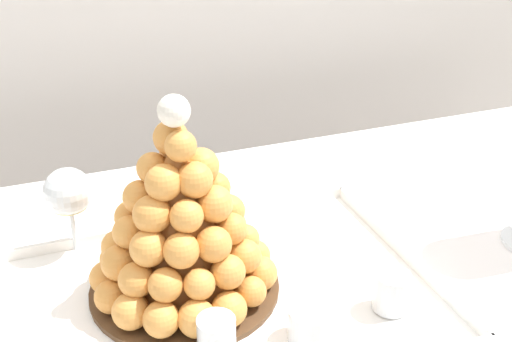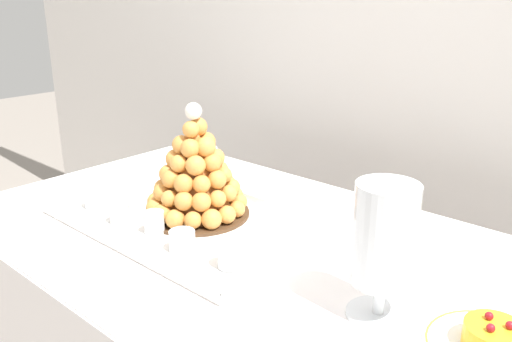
{
  "view_description": "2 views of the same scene",
  "coord_description": "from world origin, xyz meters",
  "px_view_note": "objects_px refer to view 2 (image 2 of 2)",
  "views": [
    {
      "loc": [
        -0.38,
        -0.7,
        1.29
      ],
      "look_at": [
        -0.13,
        -0.05,
        0.93
      ],
      "focal_mm": 43.69,
      "sensor_mm": 36.0,
      "label": 1
    },
    {
      "loc": [
        0.73,
        -0.84,
        1.28
      ],
      "look_at": [
        -0.04,
        0.02,
        0.89
      ],
      "focal_mm": 37.26,
      "sensor_mm": 36.0,
      "label": 2
    }
  ],
  "objects_px": {
    "dessert_cup_left": "(96,199)",
    "macaron_goblet": "(384,238)",
    "croquembouche": "(196,174)",
    "wine_glass": "(207,155)",
    "dessert_cup_right": "(229,256)",
    "dessert_cup_centre": "(154,223)",
    "serving_tray": "(187,221)",
    "dessert_cup_mid_right": "(182,242)",
    "dessert_cup_mid_left": "(120,214)"
  },
  "relations": [
    {
      "from": "croquembouche",
      "to": "wine_glass",
      "type": "height_order",
      "value": "croquembouche"
    },
    {
      "from": "croquembouche",
      "to": "dessert_cup_right",
      "type": "bearing_deg",
      "value": -28.88
    },
    {
      "from": "macaron_goblet",
      "to": "dessert_cup_mid_right",
      "type": "bearing_deg",
      "value": -169.9
    },
    {
      "from": "macaron_goblet",
      "to": "wine_glass",
      "type": "distance_m",
      "value": 0.74
    },
    {
      "from": "dessert_cup_mid_right",
      "to": "wine_glass",
      "type": "height_order",
      "value": "wine_glass"
    },
    {
      "from": "dessert_cup_right",
      "to": "macaron_goblet",
      "type": "height_order",
      "value": "macaron_goblet"
    },
    {
      "from": "wine_glass",
      "to": "macaron_goblet",
      "type": "bearing_deg",
      "value": -18.86
    },
    {
      "from": "dessert_cup_left",
      "to": "wine_glass",
      "type": "bearing_deg",
      "value": 70.41
    },
    {
      "from": "dessert_cup_left",
      "to": "dessert_cup_right",
      "type": "height_order",
      "value": "dessert_cup_right"
    },
    {
      "from": "dessert_cup_mid_right",
      "to": "wine_glass",
      "type": "xyz_separation_m",
      "value": [
        -0.26,
        0.32,
        0.07
      ]
    },
    {
      "from": "dessert_cup_left",
      "to": "dessert_cup_centre",
      "type": "distance_m",
      "value": 0.25
    },
    {
      "from": "dessert_cup_left",
      "to": "macaron_goblet",
      "type": "bearing_deg",
      "value": 4.61
    },
    {
      "from": "serving_tray",
      "to": "dessert_cup_centre",
      "type": "height_order",
      "value": "dessert_cup_centre"
    },
    {
      "from": "croquembouche",
      "to": "macaron_goblet",
      "type": "distance_m",
      "value": 0.57
    },
    {
      "from": "wine_glass",
      "to": "dessert_cup_mid_left",
      "type": "bearing_deg",
      "value": -85.86
    },
    {
      "from": "dessert_cup_mid_right",
      "to": "wine_glass",
      "type": "bearing_deg",
      "value": 128.92
    },
    {
      "from": "dessert_cup_mid_right",
      "to": "dessert_cup_right",
      "type": "bearing_deg",
      "value": 7.59
    },
    {
      "from": "dessert_cup_right",
      "to": "dessert_cup_centre",
      "type": "bearing_deg",
      "value": -179.75
    },
    {
      "from": "dessert_cup_left",
      "to": "dessert_cup_mid_right",
      "type": "distance_m",
      "value": 0.37
    },
    {
      "from": "serving_tray",
      "to": "macaron_goblet",
      "type": "relative_size",
      "value": 2.65
    },
    {
      "from": "dessert_cup_mid_left",
      "to": "dessert_cup_right",
      "type": "distance_m",
      "value": 0.36
    },
    {
      "from": "dessert_cup_mid_left",
      "to": "dessert_cup_mid_right",
      "type": "bearing_deg",
      "value": 0.38
    },
    {
      "from": "croquembouche",
      "to": "dessert_cup_mid_right",
      "type": "bearing_deg",
      "value": -51.66
    },
    {
      "from": "serving_tray",
      "to": "dessert_cup_mid_left",
      "type": "bearing_deg",
      "value": -134.92
    },
    {
      "from": "macaron_goblet",
      "to": "dessert_cup_centre",
      "type": "bearing_deg",
      "value": -173.63
    },
    {
      "from": "dessert_cup_centre",
      "to": "macaron_goblet",
      "type": "xyz_separation_m",
      "value": [
        0.56,
        0.06,
        0.12
      ]
    },
    {
      "from": "serving_tray",
      "to": "dessert_cup_right",
      "type": "relative_size",
      "value": 12.23
    },
    {
      "from": "dessert_cup_mid_left",
      "to": "dessert_cup_left",
      "type": "bearing_deg",
      "value": 173.34
    },
    {
      "from": "serving_tray",
      "to": "dessert_cup_mid_left",
      "type": "relative_size",
      "value": 13.62
    },
    {
      "from": "dessert_cup_mid_left",
      "to": "wine_glass",
      "type": "bearing_deg",
      "value": 94.14
    },
    {
      "from": "wine_glass",
      "to": "dessert_cup_mid_right",
      "type": "bearing_deg",
      "value": -51.08
    },
    {
      "from": "croquembouche",
      "to": "dessert_cup_left",
      "type": "height_order",
      "value": "croquembouche"
    },
    {
      "from": "croquembouche",
      "to": "dessert_cup_centre",
      "type": "height_order",
      "value": "croquembouche"
    },
    {
      "from": "croquembouche",
      "to": "dessert_cup_left",
      "type": "bearing_deg",
      "value": -149.38
    },
    {
      "from": "dessert_cup_mid_right",
      "to": "macaron_goblet",
      "type": "height_order",
      "value": "macaron_goblet"
    },
    {
      "from": "serving_tray",
      "to": "dessert_cup_left",
      "type": "xyz_separation_m",
      "value": [
        -0.25,
        -0.1,
        0.02
      ]
    },
    {
      "from": "dessert_cup_mid_left",
      "to": "dessert_cup_centre",
      "type": "relative_size",
      "value": 0.91
    },
    {
      "from": "dessert_cup_centre",
      "to": "wine_glass",
      "type": "height_order",
      "value": "wine_glass"
    },
    {
      "from": "dessert_cup_mid_left",
      "to": "dessert_cup_mid_right",
      "type": "distance_m",
      "value": 0.23
    },
    {
      "from": "dessert_cup_mid_left",
      "to": "dessert_cup_mid_right",
      "type": "xyz_separation_m",
      "value": [
        0.23,
        0.0,
        0.0
      ]
    },
    {
      "from": "serving_tray",
      "to": "wine_glass",
      "type": "xyz_separation_m",
      "value": [
        -0.14,
        0.2,
        0.1
      ]
    },
    {
      "from": "serving_tray",
      "to": "macaron_goblet",
      "type": "distance_m",
      "value": 0.58
    },
    {
      "from": "dessert_cup_centre",
      "to": "dessert_cup_mid_right",
      "type": "xyz_separation_m",
      "value": [
        0.12,
        -0.02,
        -0.0
      ]
    },
    {
      "from": "croquembouche",
      "to": "wine_glass",
      "type": "bearing_deg",
      "value": 129.47
    },
    {
      "from": "dessert_cup_centre",
      "to": "dessert_cup_mid_right",
      "type": "relative_size",
      "value": 0.93
    },
    {
      "from": "wine_glass",
      "to": "dessert_cup_right",
      "type": "bearing_deg",
      "value": -37.96
    },
    {
      "from": "serving_tray",
      "to": "dessert_cup_left",
      "type": "distance_m",
      "value": 0.27
    },
    {
      "from": "serving_tray",
      "to": "dessert_cup_mid_right",
      "type": "distance_m",
      "value": 0.17
    },
    {
      "from": "croquembouche",
      "to": "dessert_cup_right",
      "type": "height_order",
      "value": "croquembouche"
    },
    {
      "from": "croquembouche",
      "to": "dessert_cup_mid_left",
      "type": "bearing_deg",
      "value": -124.79
    }
  ]
}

